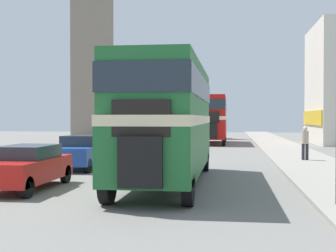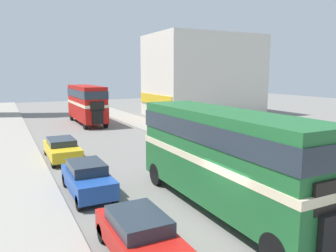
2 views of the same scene
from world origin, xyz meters
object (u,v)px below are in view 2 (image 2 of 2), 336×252
(car_parked_near, at_px, (140,236))
(pedestrian_walking, at_px, (217,135))
(double_decker_bus, at_px, (223,152))
(car_parked_mid, at_px, (88,178))
(bus_distant, at_px, (87,101))
(car_parked_far, at_px, (62,148))

(car_parked_near, height_order, pedestrian_walking, pedestrian_walking)
(double_decker_bus, bearing_deg, car_parked_mid, 136.55)
(double_decker_bus, relative_size, bus_distant, 1.11)
(bus_distant, bearing_deg, double_decker_bus, -91.24)
(bus_distant, height_order, car_parked_far, bus_distant)
(pedestrian_walking, bearing_deg, double_decker_bus, -124.45)
(car_parked_near, distance_m, pedestrian_walking, 14.95)
(double_decker_bus, xyz_separation_m, car_parked_near, (-4.38, -1.88, -1.73))
(car_parked_far, bearing_deg, bus_distant, 70.81)
(double_decker_bus, relative_size, car_parked_far, 2.28)
(car_parked_near, bearing_deg, bus_distant, 79.93)
(bus_distant, relative_size, car_parked_far, 2.06)
(car_parked_near, relative_size, car_parked_far, 0.91)
(double_decker_bus, distance_m, car_parked_mid, 6.44)
(bus_distant, distance_m, car_parked_far, 15.56)
(car_parked_near, height_order, car_parked_mid, car_parked_mid)
(bus_distant, height_order, car_parked_near, bus_distant)
(bus_distant, distance_m, pedestrian_walking, 18.07)
(car_parked_far, bearing_deg, double_decker_bus, -68.32)
(car_parked_mid, bearing_deg, bus_distant, 76.84)
(car_parked_mid, relative_size, car_parked_far, 0.92)
(car_parked_mid, bearing_deg, pedestrian_walking, 23.26)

